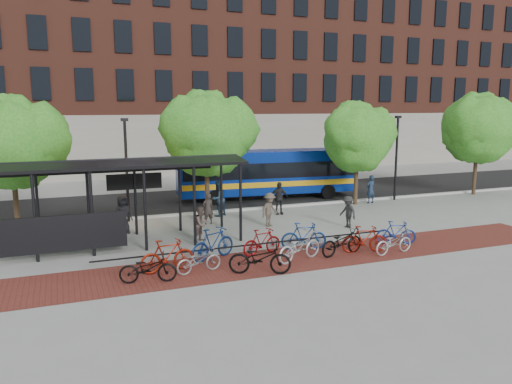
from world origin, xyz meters
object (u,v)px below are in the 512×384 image
object	(u,v)px
lamp_post_right	(396,155)
pedestrian_3	(269,210)
pedestrian_2	(218,199)
bike_10	(394,242)
pedestrian_0	(123,215)
bike_9	(364,239)
pedestrian_1	(208,209)
tree_d	(479,125)
bike_3	(213,244)
bike_2	(199,260)
bike_11	(396,233)
tree_a	(13,139)
tree_c	(358,135)
bike_8	(342,242)
tree_b	(208,131)
bus	(268,171)
bike_4	(260,258)
bike_7	(304,236)
pedestrian_4	(279,198)
pedestrian_8	(201,224)
lamp_post_left	(127,167)
bike_1	(167,256)
pedestrian_7	(371,189)
bike_6	(299,247)
bike_0	(148,268)
pedestrian_9	(348,212)

from	to	relation	value
lamp_post_right	pedestrian_3	size ratio (longest dim) A/B	3.14
pedestrian_2	pedestrian_3	xyz separation A→B (m)	(1.61, -3.08, -0.12)
bike_10	pedestrian_0	xyz separation A→B (m)	(-9.44, 7.11, 0.40)
bike_9	bike_10	size ratio (longest dim) A/B	1.01
bike_10	pedestrian_1	distance (m)	9.19
tree_d	bike_3	world-z (taller)	tree_d
pedestrian_0	pedestrian_1	bearing A→B (deg)	-18.56
bike_2	bike_11	size ratio (longest dim) A/B	1.01
tree_a	pedestrian_0	bearing A→B (deg)	-25.40
tree_a	bike_11	xyz separation A→B (m)	(14.77, -8.07, -3.75)
tree_c	bike_8	distance (m)	11.12
tree_b	bus	size ratio (longest dim) A/B	0.57
bike_10	pedestrian_0	world-z (taller)	pedestrian_0
tree_b	bike_4	xyz separation A→B (m)	(-0.93, -9.47, -3.90)
bike_7	pedestrian_4	distance (m)	6.64
bike_3	pedestrian_8	xyz separation A→B (m)	(0.26, 2.62, 0.15)
tree_c	bike_2	world-z (taller)	tree_c
lamp_post_left	bike_9	distance (m)	12.10
bike_2	pedestrian_8	distance (m)	4.06
tree_c	bike_11	bearing A→B (deg)	-111.81
tree_b	lamp_post_left	distance (m)	4.45
tree_a	bike_2	bearing A→B (deg)	-54.23
tree_c	pedestrian_4	bearing A→B (deg)	-170.04
lamp_post_right	pedestrian_2	world-z (taller)	lamp_post_right
pedestrian_3	bike_1	bearing A→B (deg)	-168.58
tree_d	tree_b	bearing A→B (deg)	-180.00
bike_7	pedestrian_7	bearing A→B (deg)	-32.62
lamp_post_right	pedestrian_0	xyz separation A→B (m)	(-16.53, -2.33, -1.87)
tree_b	bike_7	bearing A→B (deg)	-76.00
lamp_post_left	bike_4	xyz separation A→B (m)	(3.17, -9.73, -2.18)
bike_6	bike_8	distance (m)	1.86
tree_b	tree_c	distance (m)	9.00
pedestrian_0	pedestrian_2	size ratio (longest dim) A/B	0.94
tree_b	bus	world-z (taller)	tree_b
tree_d	bike_2	bearing A→B (deg)	-157.67
tree_b	pedestrian_2	world-z (taller)	tree_b
bus	bike_11	world-z (taller)	bus
tree_c	bike_0	distance (m)	16.69
bike_1	bike_9	distance (m)	7.70
tree_c	pedestrian_4	size ratio (longest dim) A/B	3.40
tree_b	pedestrian_1	distance (m)	4.12
tree_a	bus	bearing A→B (deg)	14.34
bus	pedestrian_1	xyz separation A→B (m)	(-5.36, -5.26, -0.96)
tree_a	pedestrian_9	bearing A→B (deg)	-18.59
bike_6	bike_11	world-z (taller)	bike_6
pedestrian_0	tree_a	bearing A→B (deg)	131.11
bike_7	bike_10	xyz separation A→B (m)	(2.98, -1.84, -0.08)
bike_9	pedestrian_1	xyz separation A→B (m)	(-4.39, 6.89, 0.22)
bike_2	tree_b	bearing A→B (deg)	-28.71
bike_2	bike_3	size ratio (longest dim) A/B	0.82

